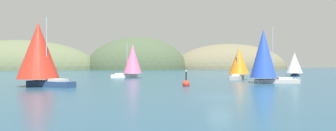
# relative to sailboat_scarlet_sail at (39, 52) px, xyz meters

# --- Properties ---
(ground_plane) EXTENTS (360.00, 360.00, 0.00)m
(ground_plane) POSITION_rel_sailboat_scarlet_sail_xyz_m (21.27, -18.62, -5.11)
(ground_plane) COLOR navy
(headland_center) EXTENTS (56.53, 44.00, 36.11)m
(headland_center) POSITION_rel_sailboat_scarlet_sail_xyz_m (26.27, 116.38, -5.11)
(headland_center) COLOR #425138
(headland_center) RESTS_ON ground_plane
(headland_left) EXTENTS (78.08, 44.00, 31.07)m
(headland_left) POSITION_rel_sailboat_scarlet_sail_xyz_m (-33.73, 116.38, -5.11)
(headland_left) COLOR #5B6647
(headland_left) RESTS_ON ground_plane
(headland_right) EXTENTS (70.77, 44.00, 30.16)m
(headland_right) POSITION_rel_sailboat_scarlet_sail_xyz_m (81.27, 116.38, -5.11)
(headland_right) COLOR #6B664C
(headland_right) RESTS_ON ground_plane
(sailboat_scarlet_sail) EXTENTS (10.02, 9.09, 10.24)m
(sailboat_scarlet_sail) POSITION_rel_sailboat_scarlet_sail_xyz_m (0.00, 0.00, 0.00)
(sailboat_scarlet_sail) COLOR navy
(sailboat_scarlet_sail) RESTS_ON ground_plane
(sailboat_white_mainsail) EXTENTS (6.58, 6.90, 6.89)m
(sailboat_white_mainsail) POSITION_rel_sailboat_scarlet_sail_xyz_m (59.31, 23.49, -1.78)
(sailboat_white_mainsail) COLOR navy
(sailboat_white_mainsail) RESTS_ON ground_plane
(sailboat_pink_spinnaker) EXTENTS (7.70, 5.00, 8.41)m
(sailboat_pink_spinnaker) POSITION_rel_sailboat_scarlet_sail_xyz_m (15.79, 23.93, -0.84)
(sailboat_pink_spinnaker) COLOR white
(sailboat_pink_spinnaker) RESTS_ON ground_plane
(sailboat_orange_sail) EXTENTS (6.67, 7.45, 7.72)m
(sailboat_orange_sail) POSITION_rel_sailboat_scarlet_sail_xyz_m (37.80, 12.10, -1.43)
(sailboat_orange_sail) COLOR #B7B2A8
(sailboat_orange_sail) RESTS_ON ground_plane
(sailboat_blue_spinnaker) EXTENTS (8.68, 5.43, 9.80)m
(sailboat_blue_spinnaker) POSITION_rel_sailboat_scarlet_sail_xyz_m (36.73, -0.22, -0.24)
(sailboat_blue_spinnaker) COLOR #B7B2A8
(sailboat_blue_spinnaker) RESTS_ON ground_plane
(channel_buoy) EXTENTS (1.10, 1.10, 2.64)m
(channel_buoy) POSITION_rel_sailboat_scarlet_sail_xyz_m (21.69, -3.94, -4.74)
(channel_buoy) COLOR red
(channel_buoy) RESTS_ON ground_plane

